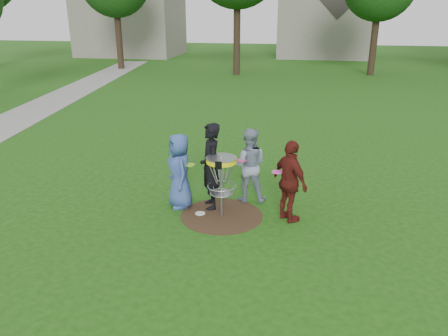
% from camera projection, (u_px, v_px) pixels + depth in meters
% --- Properties ---
extents(ground, '(100.00, 100.00, 0.00)m').
position_uv_depth(ground, '(222.00, 216.00, 9.54)').
color(ground, '#19470F').
rests_on(ground, ground).
extents(dirt_patch, '(1.80, 1.80, 0.01)m').
position_uv_depth(dirt_patch, '(222.00, 215.00, 9.54)').
color(dirt_patch, '#47331E').
rests_on(dirt_patch, ground).
extents(concrete_path, '(7.75, 39.92, 0.02)m').
position_uv_depth(concrete_path, '(26.00, 114.00, 18.61)').
color(concrete_path, '#9E9E99').
rests_on(concrete_path, ground).
extents(player_blue, '(0.88, 0.99, 1.70)m').
position_uv_depth(player_blue, '(180.00, 171.00, 9.72)').
color(player_blue, '#375197').
rests_on(player_blue, ground).
extents(player_black, '(0.70, 0.84, 1.96)m').
position_uv_depth(player_black, '(211.00, 166.00, 9.63)').
color(player_black, black).
rests_on(player_black, ground).
extents(player_grey, '(0.90, 0.73, 1.74)m').
position_uv_depth(player_grey, '(249.00, 165.00, 10.03)').
color(player_grey, '#7F8CA4').
rests_on(player_grey, ground).
extents(player_maroon, '(0.99, 1.07, 1.77)m').
position_uv_depth(player_maroon, '(290.00, 182.00, 9.03)').
color(player_maroon, '#5A1914').
rests_on(player_maroon, ground).
extents(disc_on_grass, '(0.22, 0.22, 0.02)m').
position_uv_depth(disc_on_grass, '(200.00, 214.00, 9.61)').
color(disc_on_grass, white).
rests_on(disc_on_grass, ground).
extents(disc_golf_basket, '(0.66, 0.67, 1.38)m').
position_uv_depth(disc_golf_basket, '(221.00, 172.00, 9.19)').
color(disc_golf_basket, '#9EA0A5').
rests_on(disc_golf_basket, ground).
extents(held_discs, '(2.13, 0.87, 0.17)m').
position_uv_depth(held_discs, '(231.00, 164.00, 9.40)').
color(held_discs, '#8EDF18').
rests_on(held_discs, ground).
extents(house_row, '(44.50, 10.65, 11.62)m').
position_uv_depth(house_row, '(346.00, 10.00, 37.86)').
color(house_row, gray).
rests_on(house_row, ground).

